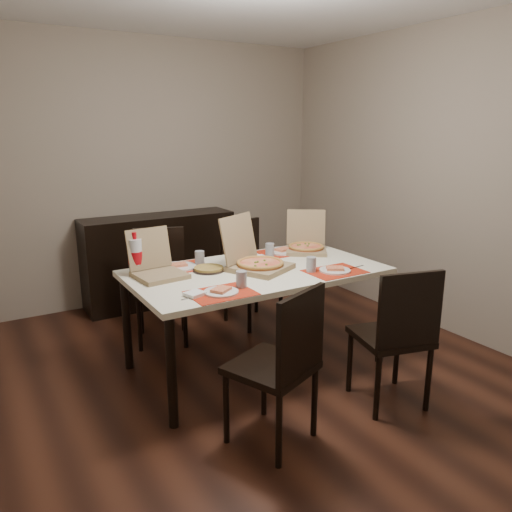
% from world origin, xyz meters
% --- Properties ---
extents(ground, '(3.80, 4.00, 0.02)m').
position_xyz_m(ground, '(0.00, 0.00, -0.01)').
color(ground, '#3D1E12').
rests_on(ground, ground).
extents(room_walls, '(3.84, 4.02, 2.62)m').
position_xyz_m(room_walls, '(0.00, 0.43, 1.73)').
color(room_walls, gray).
rests_on(room_walls, ground).
extents(sideboard, '(1.50, 0.40, 0.90)m').
position_xyz_m(sideboard, '(0.00, 1.78, 0.45)').
color(sideboard, black).
rests_on(sideboard, ground).
extents(dining_table, '(1.80, 1.00, 0.75)m').
position_xyz_m(dining_table, '(0.11, 0.07, 0.68)').
color(dining_table, white).
rests_on(dining_table, ground).
extents(chair_near_left, '(0.55, 0.55, 0.93)m').
position_xyz_m(chair_near_left, '(-0.26, -0.83, 0.51)').
color(chair_near_left, black).
rests_on(chair_near_left, ground).
extents(chair_near_right, '(0.51, 0.51, 0.93)m').
position_xyz_m(chair_near_right, '(0.57, -0.88, 0.51)').
color(chair_near_right, black).
rests_on(chair_near_right, ground).
extents(chair_far_left, '(0.54, 0.54, 0.93)m').
position_xyz_m(chair_far_left, '(-0.31, 0.93, 0.51)').
color(chair_far_left, black).
rests_on(chair_far_left, ground).
extents(chair_far_right, '(0.47, 0.47, 0.93)m').
position_xyz_m(chair_far_right, '(0.52, 0.89, 0.51)').
color(chair_far_right, black).
rests_on(chair_far_right, ground).
extents(setting_near_left, '(0.46, 0.30, 0.11)m').
position_xyz_m(setting_near_left, '(-0.32, -0.26, 0.77)').
color(setting_near_left, red).
rests_on(setting_near_left, dining_table).
extents(setting_near_right, '(0.49, 0.30, 0.11)m').
position_xyz_m(setting_near_right, '(0.52, -0.24, 0.77)').
color(setting_near_right, red).
rests_on(setting_near_right, dining_table).
extents(setting_far_left, '(0.43, 0.30, 0.11)m').
position_xyz_m(setting_far_left, '(-0.33, 0.40, 0.77)').
color(setting_far_left, red).
rests_on(setting_far_left, dining_table).
extents(setting_far_right, '(0.47, 0.30, 0.11)m').
position_xyz_m(setting_far_right, '(0.52, 0.38, 0.77)').
color(setting_far_right, red).
rests_on(setting_far_right, dining_table).
extents(napkin_loose, '(0.16, 0.16, 0.02)m').
position_xyz_m(napkin_loose, '(0.18, 0.06, 0.76)').
color(napkin_loose, white).
rests_on(napkin_loose, dining_table).
extents(pizza_box_center, '(0.52, 0.54, 0.38)m').
position_xyz_m(pizza_box_center, '(0.12, 0.07, 0.81)').
color(pizza_box_center, '#8B7450').
rests_on(pizza_box_center, dining_table).
extents(pizza_box_right, '(0.47, 0.48, 0.32)m').
position_xyz_m(pizza_box_right, '(0.74, 0.33, 0.80)').
color(pizza_box_right, '#8B7450').
rests_on(pizza_box_right, dining_table).
extents(pizza_box_left, '(0.35, 0.38, 0.32)m').
position_xyz_m(pizza_box_left, '(-0.56, 0.28, 0.81)').
color(pizza_box_left, '#8B7450').
rests_on(pizza_box_left, dining_table).
extents(faina_plate, '(0.22, 0.22, 0.03)m').
position_xyz_m(faina_plate, '(-0.20, 0.21, 0.76)').
color(faina_plate, black).
rests_on(faina_plate, dining_table).
extents(dip_bowl, '(0.15, 0.15, 0.03)m').
position_xyz_m(dip_bowl, '(0.26, 0.29, 0.76)').
color(dip_bowl, white).
rests_on(dip_bowl, dining_table).
extents(soda_bottle, '(0.10, 0.10, 0.30)m').
position_xyz_m(soda_bottle, '(-0.66, 0.41, 0.88)').
color(soda_bottle, silver).
rests_on(soda_bottle, dining_table).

